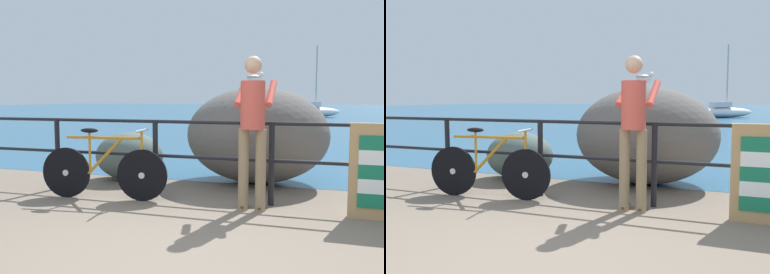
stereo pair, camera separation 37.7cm
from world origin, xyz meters
The scene contains 9 objects.
ground_plane centered at (0.00, 20.00, -0.05)m, with size 120.00×120.00×0.10m, color #756656.
sea_surface centered at (0.00, 48.24, 0.00)m, with size 120.00×90.00×0.01m, color #285B7F.
promenade_railing centered at (0.00, 2.12, 0.64)m, with size 7.69×0.07×1.02m.
bicycle centered at (-1.34, 1.77, 0.39)m, with size 1.69×0.48×0.92m.
person_at_railing centered at (0.58, 1.84, 0.99)m, with size 0.45×0.64×1.78m.
breakwater_boulder_main centered at (0.36, 3.48, 0.74)m, with size 2.18×1.81×1.47m.
breakwater_boulder_left centered at (-1.62, 3.06, 0.38)m, with size 1.11×0.93×0.76m.
seagull centered at (0.31, 3.50, 1.61)m, with size 0.30×0.28×0.23m.
sailboat centered at (0.40, 27.05, 0.42)m, with size 4.26×3.75×4.90m.
Camera 1 is at (1.39, -2.92, 1.30)m, focal length 38.92 mm.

